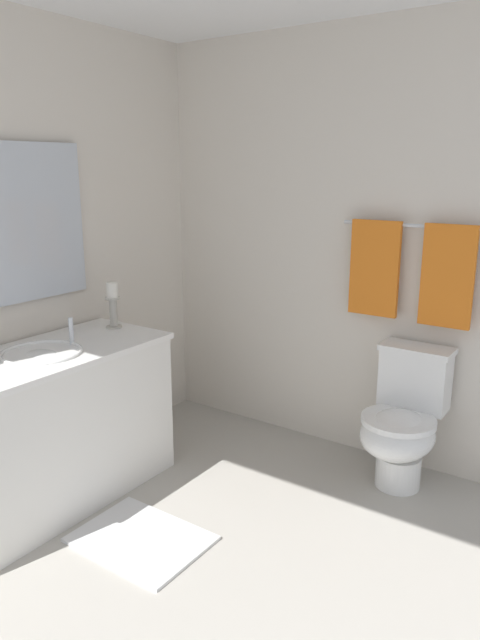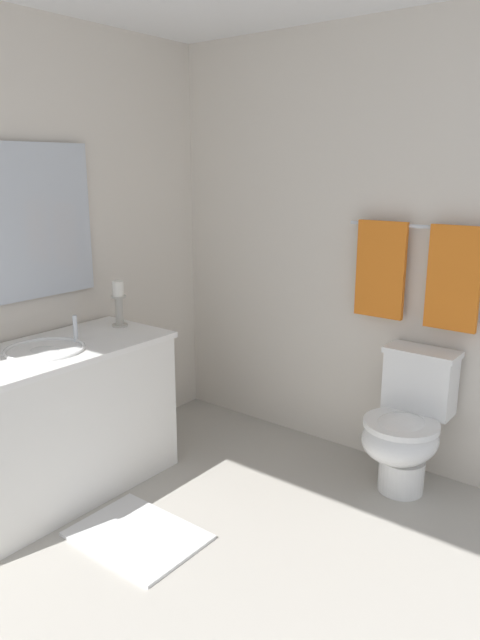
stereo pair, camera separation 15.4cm
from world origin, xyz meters
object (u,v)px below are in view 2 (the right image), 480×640
(mirror, at_px, (2,225))
(towel_near_vanity, at_px, (381,270))
(towel_bar, at_px, (421,227))
(sink_basin, at_px, (46,357))
(toilet, at_px, (406,426))
(candle_holder_tall, at_px, (119,303))
(towel_center, at_px, (453,279))
(vanity_cabinet, at_px, (51,424))
(bath_mat, at_px, (138,536))

(mirror, height_order, towel_near_vanity, mirror)
(towel_bar, bearing_deg, sink_basin, -133.72)
(towel_bar, bearing_deg, toilet, -67.97)
(candle_holder_tall, bearing_deg, sink_basin, -84.13)
(towel_bar, height_order, towel_center, towel_center)
(candle_holder_tall, bearing_deg, vanity_cabinet, -84.14)
(sink_basin, xyz_separation_m, candle_holder_tall, (-0.06, 0.53, 0.18))
(vanity_cabinet, height_order, bath_mat, vanity_cabinet)
(sink_basin, bearing_deg, bath_mat, -0.09)
(toilet, bearing_deg, towel_near_vanity, 144.80)
(towel_bar, bearing_deg, towel_near_vanity, -174.85)
(vanity_cabinet, relative_size, towel_near_vanity, 2.47)
(bath_mat, bearing_deg, toilet, 55.74)
(candle_holder_tall, height_order, towel_bar, towel_bar)
(mirror, bearing_deg, toilet, 34.58)
(toilet, relative_size, towel_center, 1.40)
(sink_basin, height_order, towel_bar, towel_bar)
(candle_holder_tall, distance_m, toilet, 1.71)
(vanity_cabinet, relative_size, sink_basin, 3.26)
(vanity_cabinet, xyz_separation_m, towel_center, (1.54, 1.38, 0.73))
(towel_bar, bearing_deg, towel_center, -5.15)
(candle_holder_tall, height_order, towel_near_vanity, towel_near_vanity)
(toilet, relative_size, towel_bar, 0.94)
(candle_holder_tall, height_order, towel_center, towel_center)
(towel_near_vanity, bearing_deg, candle_holder_tall, -144.67)
(towel_bar, xyz_separation_m, bath_mat, (-0.71, -1.40, -1.38))
(sink_basin, height_order, toilet, sink_basin)
(vanity_cabinet, height_order, mirror, mirror)
(towel_center, bearing_deg, sink_basin, -138.07)
(mirror, bearing_deg, towel_near_vanity, 44.26)
(sink_basin, bearing_deg, mirror, -179.80)
(towel_near_vanity, height_order, towel_center, same)
(sink_basin, height_order, bath_mat, sink_basin)
(vanity_cabinet, distance_m, towel_bar, 2.17)
(vanity_cabinet, relative_size, candle_holder_tall, 5.00)
(towel_center, bearing_deg, towel_near_vanity, 180.00)
(candle_holder_tall, bearing_deg, towel_bar, 31.80)
(towel_center, relative_size, bath_mat, 0.90)
(toilet, xyz_separation_m, towel_center, (0.11, 0.20, 0.77))
(toilet, height_order, towel_bar, towel_bar)
(mirror, distance_m, bath_mat, 1.66)
(bath_mat, bearing_deg, mirror, -180.00)
(vanity_cabinet, xyz_separation_m, towel_near_vanity, (1.14, 1.38, 0.74))
(sink_basin, xyz_separation_m, mirror, (-0.28, -0.00, 0.64))
(mirror, height_order, toilet, mirror)
(towel_near_vanity, bearing_deg, bath_mat, -110.33)
(sink_basin, relative_size, toilet, 0.54)
(towel_near_vanity, distance_m, bath_mat, 1.86)
(sink_basin, xyz_separation_m, bath_mat, (0.62, -0.00, -0.75))
(towel_near_vanity, height_order, bath_mat, towel_near_vanity)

